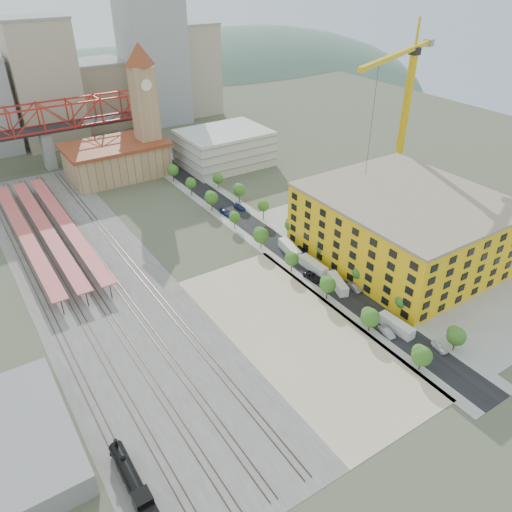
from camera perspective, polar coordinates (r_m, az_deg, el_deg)
ground at (r=139.51m, az=-1.88°, el=-1.19°), size 400.00×400.00×0.00m
ballast_strip at (r=142.22m, az=-18.15°, el=-2.23°), size 36.00×165.00×0.06m
dirt_lot at (r=116.82m, az=4.65°, el=-8.76°), size 28.00×67.00×0.06m
street_asphalt at (r=157.78m, az=0.21°, el=3.01°), size 12.00×170.00×0.06m
sidewalk_west at (r=155.19m, az=-1.48°, el=2.48°), size 3.00×170.00×0.04m
sidewalk_east at (r=160.52m, az=1.85°, el=3.52°), size 3.00×170.00×0.04m
construction_pad at (r=152.66m, az=16.76°, el=0.49°), size 50.00×90.00×0.06m
rail_tracks at (r=141.86m, az=-18.84°, el=-2.40°), size 26.56×160.00×0.18m
platform_canopies at (r=163.33m, az=-22.92°, el=2.96°), size 16.00×80.00×4.12m
station_hall at (r=202.84m, az=-15.63°, el=10.58°), size 38.00×24.00×13.10m
clock_tower at (r=198.71m, az=-12.71°, el=17.23°), size 12.00×12.00×52.00m
parking_garage at (r=207.58m, az=-3.63°, el=12.25°), size 34.00×26.00×14.00m
truss_bridge at (r=216.16m, az=-23.32°, el=13.91°), size 94.00×9.60×25.60m
construction_building at (r=146.13m, az=16.53°, el=3.31°), size 44.60×50.60×18.80m
warehouse at (r=101.63m, az=-26.77°, el=-18.84°), size 22.00×32.00×5.00m
street_trees at (r=150.62m, az=2.31°, el=1.48°), size 15.40×124.40×8.00m
skyline at (r=257.66m, az=-18.19°, el=18.31°), size 133.00×46.00×60.00m
distant_hills at (r=406.48m, az=-15.75°, el=7.93°), size 647.00×264.00×227.00m
locomotive at (r=90.10m, az=-13.59°, el=-24.36°), size 2.77×21.34×5.34m
tower_crane at (r=170.28m, az=16.56°, el=17.05°), size 51.65×22.91×58.83m
site_trailer_a at (r=121.01m, az=15.71°, el=-7.65°), size 2.90×9.41×2.55m
site_trailer_b at (r=131.91m, az=9.31°, el=-3.13°), size 5.24×9.48×2.51m
site_trailer_c at (r=138.06m, az=6.56°, el=-1.12°), size 2.61×9.90×2.71m
site_trailer_d at (r=145.22m, az=3.87°, el=0.82°), size 4.17×10.30×2.74m
car_0 at (r=119.58m, az=14.61°, el=-8.34°), size 2.29×4.47×1.46m
car_1 at (r=119.41m, az=14.72°, el=-8.39°), size 2.28×4.86×1.54m
car_2 at (r=134.55m, az=6.47°, el=-2.37°), size 3.02×5.74×1.54m
car_3 at (r=167.20m, az=-3.44°, el=4.97°), size 2.90×5.50×1.52m
car_4 at (r=118.90m, az=20.23°, el=-9.75°), size 2.32×4.38×1.42m
car_5 at (r=132.11m, az=11.19°, el=-3.56°), size 1.90×4.51×1.45m
car_6 at (r=146.14m, az=5.17°, el=0.64°), size 2.30×4.75×1.30m
car_7 at (r=170.84m, az=-1.90°, el=5.62°), size 2.64×5.28×1.47m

